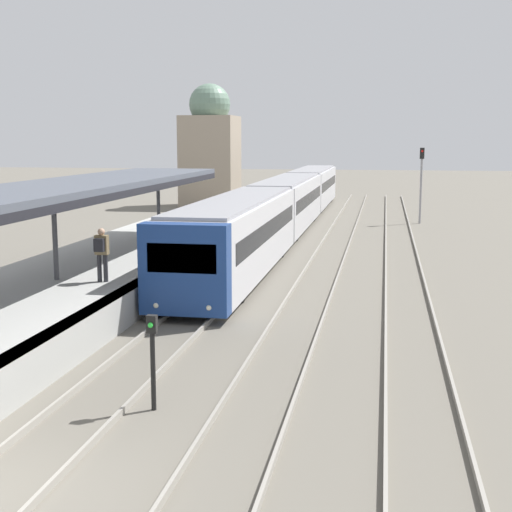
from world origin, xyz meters
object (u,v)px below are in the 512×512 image
(signal_post_near, at_px, (153,352))
(train_near, at_px, (287,202))
(signal_mast_far, at_px, (421,176))
(person_on_platform, at_px, (101,250))

(signal_post_near, bearing_deg, train_near, 92.48)
(train_near, distance_m, signal_mast_far, 9.50)
(train_near, bearing_deg, person_on_platform, -97.40)
(signal_mast_far, bearing_deg, person_on_platform, -112.09)
(person_on_platform, distance_m, signal_post_near, 8.43)
(person_on_platform, xyz_separation_m, signal_post_near, (4.06, -7.34, -0.81))
(train_near, relative_size, signal_mast_far, 9.27)
(train_near, distance_m, signal_post_near, 28.98)
(train_near, bearing_deg, signal_mast_far, 31.89)
(person_on_platform, bearing_deg, train_near, 82.60)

